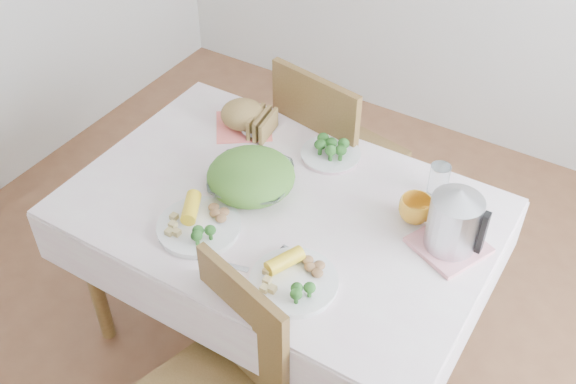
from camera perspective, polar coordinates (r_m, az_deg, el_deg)
The scene contains 18 objects.
floor at distance 2.98m, azimuth -0.54°, elevation -11.94°, with size 3.60×3.60×0.00m, color brown.
dining_table at distance 2.69m, azimuth -0.59°, elevation -7.19°, with size 1.40×0.90×0.75m, color brown.
tablecloth at distance 2.42m, azimuth -0.65°, elevation -1.24°, with size 1.50×1.00×0.01m, color white.
chair_far at distance 3.09m, azimuth 4.54°, elevation 2.64°, with size 0.45×0.45×1.00m, color brown.
salad_bowl at distance 2.46m, azimuth -3.13°, elevation 0.86°, with size 0.30×0.30×0.07m, color white.
dinner_plate_left at distance 2.34m, azimuth -7.55°, elevation -2.97°, with size 0.29×0.29×0.02m, color white.
dinner_plate_right at distance 2.15m, azimuth 0.49°, elevation -7.64°, with size 0.28×0.28×0.02m, color white.
broccoli_plate at distance 2.62m, azimuth 3.63°, elevation 3.18°, with size 0.23×0.23×0.02m, color beige.
napkin at distance 2.79m, azimuth -3.77°, elevation 5.60°, with size 0.22×0.22×0.00m, color #FB6F64.
bread_loaf at distance 2.76m, azimuth -3.82°, elevation 6.54°, with size 0.19×0.18×0.11m, color olive.
fruit_bowl at distance 2.74m, azimuth -2.85°, elevation 5.36°, with size 0.12×0.12×0.04m, color white.
yellow_mug at distance 2.37m, azimuth 10.73°, elevation -1.46°, with size 0.12×0.12×0.09m, color #FDAD28.
glass_tumbler at distance 2.47m, azimuth 12.60°, elevation 0.80°, with size 0.07×0.07×0.14m, color white.
pink_tray at distance 2.32m, azimuth 13.44°, elevation -4.41°, with size 0.22×0.22×0.02m, color pink.
electric_kettle at distance 2.25m, azimuth 13.88°, elevation -2.40°, with size 0.17×0.17×0.24m, color #B2B5BA.
fork_left at distance 2.37m, azimuth -5.96°, elevation -2.27°, with size 0.02×0.21×0.00m, color silver.
fork_right at distance 2.22m, azimuth -1.52°, elevation -5.99°, with size 0.02×0.17×0.00m, color silver.
knife at distance 2.22m, azimuth -5.52°, elevation -6.09°, with size 0.02×0.18×0.00m, color silver.
Camera 1 is at (0.95, -1.49, 2.40)m, focal length 42.00 mm.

